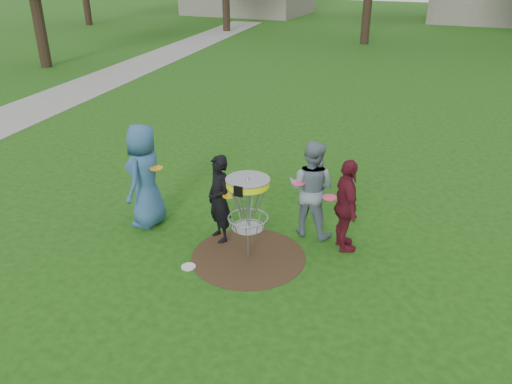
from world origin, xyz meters
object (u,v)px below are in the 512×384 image
at_px(player_black, 219,199).
at_px(player_grey, 311,189).
at_px(player_blue, 145,176).
at_px(player_maroon, 346,206).
at_px(disc_golf_basket, 248,199).

relative_size(player_black, player_grey, 0.89).
xyz_separation_m(player_blue, player_grey, (2.70, 0.80, -0.08)).
bearing_deg(player_maroon, player_black, 75.87).
distance_m(player_grey, disc_golf_basket, 1.29).
relative_size(player_black, player_maroon, 0.97).
height_order(player_black, player_maroon, player_maroon).
distance_m(player_black, player_maroon, 2.02).
height_order(player_blue, player_grey, player_blue).
bearing_deg(player_grey, player_maroon, 163.20).
bearing_deg(player_black, disc_golf_basket, 9.97).
relative_size(player_grey, disc_golf_basket, 1.20).
distance_m(player_black, player_grey, 1.52).
xyz_separation_m(player_black, player_maroon, (1.95, 0.53, 0.03)).
relative_size(player_blue, player_black, 1.23).
xyz_separation_m(player_maroon, disc_golf_basket, (-1.29, -0.85, 0.25)).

